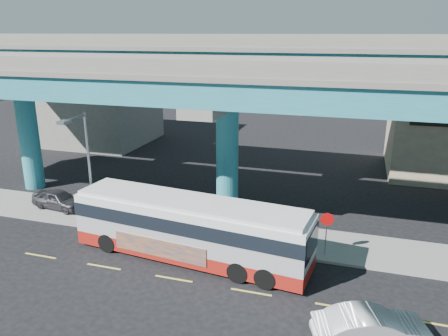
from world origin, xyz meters
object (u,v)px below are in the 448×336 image
(parked_car, at_px, (58,199))
(street_lamp, at_px, (83,155))
(sedan, at_px, (372,329))
(stop_sign, at_px, (327,225))
(transit_bus, at_px, (190,227))

(parked_car, bearing_deg, street_lamp, -111.57)
(sedan, bearing_deg, stop_sign, -0.76)
(transit_bus, distance_m, street_lamp, 8.08)
(transit_bus, relative_size, sedan, 2.77)
(transit_bus, bearing_deg, sedan, -19.21)
(sedan, xyz_separation_m, stop_sign, (-2.33, 6.66, 1.19))
(sedan, height_order, parked_car, sedan)
(transit_bus, distance_m, sedan, 10.40)
(stop_sign, bearing_deg, sedan, -58.81)
(parked_car, bearing_deg, transit_bus, -100.65)
(transit_bus, bearing_deg, parked_car, 168.72)
(street_lamp, bearing_deg, sedan, -19.57)
(street_lamp, distance_m, stop_sign, 14.67)
(sedan, xyz_separation_m, parked_car, (-20.50, 8.01, 0.05))
(transit_bus, height_order, parked_car, transit_bus)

